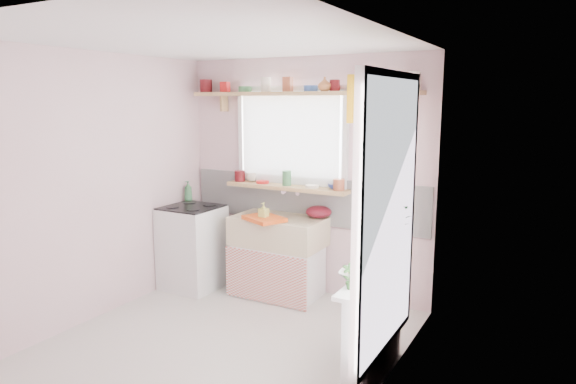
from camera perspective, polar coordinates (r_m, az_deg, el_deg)
The scene contains 19 objects.
room at distance 4.51m, azimuth 5.03°, elevation 1.42°, with size 3.20×3.20×3.20m.
sink_unit at distance 5.46m, azimuth -1.10°, elevation -7.11°, with size 0.95×0.65×1.11m.
cooker at distance 5.78m, azimuth -10.55°, elevation -6.00°, with size 0.58×0.58×0.93m.
radiator_ledge at distance 3.97m, azimuth 9.51°, elevation -14.61°, with size 0.22×0.95×0.78m.
windowsill at distance 5.45m, azimuth -0.15°, elevation 0.52°, with size 1.40×0.22×0.04m, color tan.
pine_shelf at distance 5.30m, azimuth 1.24°, elevation 10.88°, with size 2.52×0.24×0.04m, color tan.
shelf_crockery at distance 5.31m, azimuth 1.02°, elevation 11.69°, with size 2.47×0.11×0.12m.
sill_crockery at distance 5.44m, azimuth -0.15°, elevation 1.32°, with size 1.35×0.11×0.12m.
dish_tray at distance 5.21m, azimuth -2.65°, elevation -2.98°, with size 0.40×0.30×0.04m, color #E55014.
colander at distance 5.34m, azimuth 3.43°, elevation -2.21°, with size 0.27×0.27×0.12m, color #590F1B.
jade_plant at distance 4.15m, azimuth 10.46°, elevation -4.34°, with size 0.45×0.39×0.50m, color #255E27.
fruit_bowl at distance 3.77m, azimuth 7.98°, elevation -9.18°, with size 0.28×0.28×0.07m, color silver.
herb_pot at distance 3.57m, azimuth 6.81°, elevation -9.29°, with size 0.10×0.07×0.18m, color #2D5C24.
soap_bottle_sink at distance 5.20m, azimuth -2.73°, elevation -2.19°, with size 0.08×0.09×0.18m, color #D0D15C.
sill_cup at distance 5.74m, azimuth -4.03°, elevation 1.69°, with size 0.13×0.13×0.10m, color beige.
sill_bowl at distance 5.26m, azimuth 5.37°, elevation 0.64°, with size 0.17×0.17×0.05m, color #3247A2.
shelf_vase at distance 5.11m, azimuth 4.09°, elevation 11.88°, with size 0.13×0.13×0.14m, color #AD6635.
cooker_bottle at distance 5.96m, azimuth -11.03°, elevation 0.10°, with size 0.09×0.09×0.23m, color #3B7749.
fruit at distance 3.76m, azimuth 8.12°, elevation -8.31°, with size 0.20×0.14×0.10m.
Camera 1 is at (2.46, -3.22, 2.05)m, focal length 32.00 mm.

